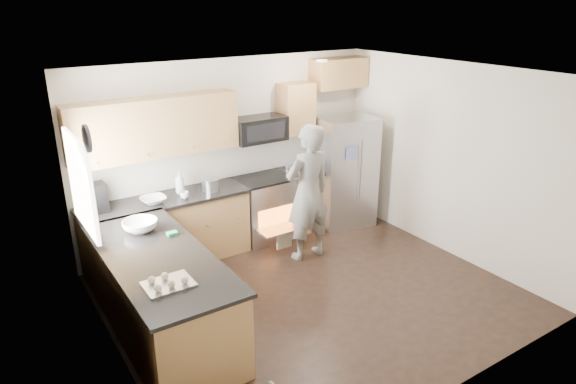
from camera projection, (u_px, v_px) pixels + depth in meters
ground at (312, 294)px, 6.17m from camera, size 4.50×4.50×0.00m
room_shell at (311, 161)px, 5.57m from camera, size 4.54×4.04×2.62m
back_cabinet_run at (202, 187)px, 6.89m from camera, size 4.45×0.64×2.50m
peninsula at (161, 294)px, 5.30m from camera, size 0.96×2.36×1.05m
stove_range at (264, 194)px, 7.43m from camera, size 0.76×0.97×1.79m
refrigerator at (345, 172)px, 7.85m from camera, size 0.93×0.78×1.69m
person at (308, 193)px, 6.76m from camera, size 0.69×0.47×1.86m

